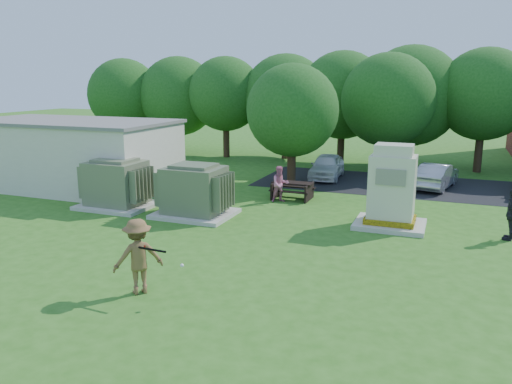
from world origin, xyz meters
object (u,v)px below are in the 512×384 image
at_px(car_white, 327,166).
at_px(batter, 138,256).
at_px(transformer_right, 195,192).
at_px(person_at_picnic, 280,184).
at_px(transformer_left, 116,185).
at_px(picnic_table, 292,188).
at_px(car_silver_a, 437,176).
at_px(person_walking_right, 512,214).
at_px(generator_cabinet, 392,191).

bearing_deg(car_white, batter, -96.94).
height_order(transformer_right, batter, transformer_right).
xyz_separation_m(batter, person_at_picnic, (0.26, 10.37, -0.17)).
distance_m(transformer_left, transformer_right, 3.70).
bearing_deg(car_white, picnic_table, -97.10).
height_order(batter, car_silver_a, batter).
bearing_deg(transformer_left, transformer_right, 0.00).
relative_size(picnic_table, person_at_picnic, 1.13).
bearing_deg(person_walking_right, person_at_picnic, -87.35).
height_order(picnic_table, person_at_picnic, person_at_picnic).
bearing_deg(car_white, generator_cabinet, -65.78).
relative_size(transformer_left, car_silver_a, 0.79).
relative_size(batter, car_white, 0.50).
bearing_deg(batter, generator_cabinet, -167.27).
bearing_deg(person_walking_right, transformer_right, -67.67).
xyz_separation_m(transformer_left, transformer_right, (3.70, 0.00, 0.00)).
xyz_separation_m(person_at_picnic, car_white, (0.64, 6.04, -0.14)).
xyz_separation_m(transformer_right, person_at_picnic, (2.43, 3.37, -0.17)).
xyz_separation_m(transformer_right, generator_cabinet, (7.40, 1.27, 0.36)).
distance_m(transformer_left, person_at_picnic, 6.99).
relative_size(person_walking_right, car_white, 0.46).
distance_m(transformer_right, batter, 7.33).
bearing_deg(transformer_left, car_white, 54.27).
relative_size(batter, person_at_picnic, 1.21).
xyz_separation_m(generator_cabinet, person_walking_right, (3.96, -0.09, -0.44)).
distance_m(transformer_right, car_white, 9.90).
bearing_deg(picnic_table, generator_cabinet, -31.51).
bearing_deg(batter, person_walking_right, 176.71).
bearing_deg(generator_cabinet, person_at_picnic, 157.11).
relative_size(person_at_picnic, person_walking_right, 0.90).
height_order(transformer_left, generator_cabinet, generator_cabinet).
relative_size(transformer_left, transformer_right, 1.00).
relative_size(batter, person_walking_right, 1.09).
distance_m(batter, car_silver_a, 17.16).
xyz_separation_m(transformer_left, car_white, (6.77, 9.41, -0.31)).
bearing_deg(person_at_picnic, batter, -127.25).
bearing_deg(picnic_table, transformer_left, -147.54).
bearing_deg(transformer_left, generator_cabinet, 6.51).
height_order(person_at_picnic, car_silver_a, person_at_picnic).
height_order(transformer_left, transformer_right, same).
bearing_deg(transformer_left, person_walking_right, 4.47).
xyz_separation_m(transformer_left, car_silver_a, (12.43, 8.85, -0.34)).
bearing_deg(car_white, car_silver_a, -9.42).
xyz_separation_m(generator_cabinet, batter, (-5.23, -8.27, -0.36)).
distance_m(transformer_left, picnic_table, 7.67).
bearing_deg(person_walking_right, car_silver_a, -144.67).
bearing_deg(car_white, transformer_right, -111.85).
xyz_separation_m(person_at_picnic, person_walking_right, (8.93, -2.19, 0.09)).
xyz_separation_m(car_white, car_silver_a, (5.67, -0.56, -0.04)).
distance_m(picnic_table, person_walking_right, 9.10).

